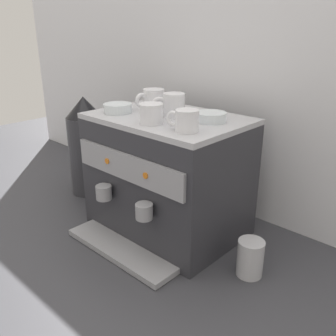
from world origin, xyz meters
name	(u,v)px	position (x,y,z in m)	size (l,w,h in m)	color
ground_plane	(168,227)	(0.00, 0.00, 0.00)	(4.00, 4.00, 0.00)	#38383D
tiled_backsplash_wall	(223,65)	(0.00, 0.32, 0.59)	(2.80, 0.03, 1.18)	silver
espresso_machine	(167,175)	(0.00, 0.00, 0.22)	(0.54, 0.49, 0.44)	#2D2D33
ceramic_cup_0	(151,113)	(0.03, -0.11, 0.47)	(0.10, 0.10, 0.06)	white
ceramic_cup_1	(173,105)	(0.02, 0.01, 0.48)	(0.10, 0.10, 0.08)	white
ceramic_cup_2	(153,99)	(-0.13, 0.05, 0.48)	(0.08, 0.12, 0.07)	white
ceramic_cup_3	(186,121)	(0.17, -0.11, 0.47)	(0.11, 0.07, 0.07)	white
ceramic_bowl_0	(211,117)	(0.15, 0.04, 0.45)	(0.10, 0.10, 0.03)	silver
ceramic_bowl_1	(118,108)	(-0.17, -0.08, 0.46)	(0.10, 0.10, 0.03)	silver
coffee_grinder	(87,146)	(-0.50, -0.01, 0.22)	(0.16, 0.16, 0.45)	#333338
milk_pitcher	(250,258)	(0.39, -0.04, 0.06)	(0.08, 0.08, 0.12)	#B7B7BC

